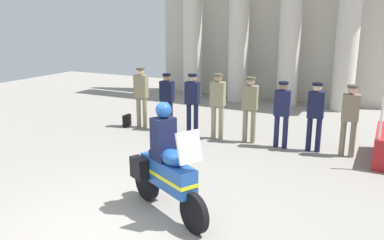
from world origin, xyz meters
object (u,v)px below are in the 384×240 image
Objects in this scene: officer_in_row_2 at (192,100)px; officer_in_row_4 at (250,104)px; officer_in_row_1 at (167,97)px; officer_in_row_6 at (315,112)px; officer_in_row_0 at (141,93)px; officer_in_row_7 at (350,115)px; motorcycle_with_rider at (166,168)px; briefcase_on_ground at (127,121)px; officer_in_row_5 at (282,109)px; officer_in_row_3 at (218,101)px.

officer_in_row_4 is at bearing 178.28° from officer_in_row_2.
officer_in_row_6 is at bearing 174.99° from officer_in_row_1.
officer_in_row_0 is 1.05× the size of officer_in_row_7.
officer_in_row_6 is 0.89× the size of motorcycle_with_rider.
briefcase_on_ground is at bearing -3.65° from officer_in_row_2.
officer_in_row_6 is (3.26, 0.11, -0.01)m from officer_in_row_2.
officer_in_row_4 is 4.35m from motorcycle_with_rider.
motorcycle_with_rider reaches higher than briefcase_on_ground.
motorcycle_with_rider is at bearing 74.33° from officer_in_row_5.
officer_in_row_3 is 1.05× the size of officer_in_row_5.
briefcase_on_ground is (-3.82, 4.22, -0.61)m from motorcycle_with_rider.
officer_in_row_3 is at bearing 171.55° from officer_in_row_1.
briefcase_on_ground is at bearing 159.93° from motorcycle_with_rider.
motorcycle_with_rider reaches higher than officer_in_row_3.
officer_in_row_7 is (0.78, -0.02, 0.01)m from officer_in_row_6.
officer_in_row_5 reaches higher than officer_in_row_1.
officer_in_row_2 is at bearing 1.07° from briefcase_on_ground.
officer_in_row_3 is at bearing 1.24° from briefcase_on_ground.
officer_in_row_1 is 2.49m from officer_in_row_4.
officer_in_row_5 is 0.79m from officer_in_row_6.
officer_in_row_0 is 1.00m from briefcase_on_ground.
officer_in_row_3 reaches higher than officer_in_row_7.
officer_in_row_2 reaches higher than officer_in_row_5.
officer_in_row_7 is (5.75, 0.01, -0.05)m from officer_in_row_0.
officer_in_row_2 is 1.01× the size of officer_in_row_7.
officer_in_row_0 is at bearing -4.59° from officer_in_row_7.
officer_in_row_5 is 0.98× the size of officer_in_row_7.
motorcycle_with_rider is at bearing 85.55° from officer_in_row_4.
officer_in_row_6 is at bearing -6.21° from officer_in_row_7.
briefcase_on_ground is (-4.65, -0.08, -0.81)m from officer_in_row_5.
officer_in_row_4 reaches higher than officer_in_row_2.
officer_in_row_6 reaches higher than officer_in_row_1.
officer_in_row_5 is at bearing 0.42° from officer_in_row_6.
officer_in_row_3 is 1.04× the size of officer_in_row_6.
officer_in_row_1 is 5.06m from motorcycle_with_rider.
officer_in_row_1 is at bearing -8.45° from officer_in_row_3.
officer_in_row_7 reaches higher than officer_in_row_1.
briefcase_on_ground is (-2.19, -0.04, -0.84)m from officer_in_row_2.
officer_in_row_0 is 1.03× the size of officer_in_row_4.
officer_in_row_7 is (4.03, 0.09, -0.01)m from officer_in_row_2.
officer_in_row_7 is 6.28m from briefcase_on_ground.
officer_in_row_7 is at bearing 176.39° from officer_in_row_3.
officer_in_row_7 is at bearing 173.79° from officer_in_row_6.
officer_in_row_1 is 0.97× the size of officer_in_row_7.
briefcase_on_ground is at bearing -3.55° from officer_in_row_7.
motorcycle_with_rider is at bearing 115.06° from officer_in_row_1.
motorcycle_with_rider is at bearing 123.01° from officer_in_row_0.
officer_in_row_3 is at bearing -0.65° from officer_in_row_4.
officer_in_row_6 is (0.79, 0.07, 0.01)m from officer_in_row_5.
officer_in_row_0 reaches higher than briefcase_on_ground.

